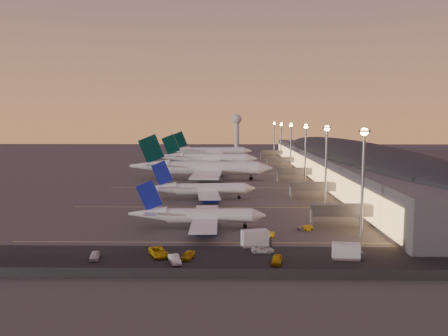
{
  "coord_description": "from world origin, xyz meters",
  "views": [
    {
      "loc": [
        5.25,
        -141.66,
        27.89
      ],
      "look_at": [
        2.0,
        45.0,
        7.0
      ],
      "focal_mm": 35.0,
      "sensor_mm": 36.0,
      "label": 1
    }
  ],
  "objects_px": {
    "baggage_tug_a": "(266,235)",
    "catering_truck_b": "(348,252)",
    "catering_truck_a": "(256,239)",
    "service_van_b": "(159,252)",
    "airliner_narrow_north": "(201,189)",
    "radar_tower": "(237,126)",
    "airliner_wide_near": "(201,168)",
    "service_van_e": "(263,250)",
    "airliner_narrow_south": "(198,216)",
    "service_van_a": "(95,256)",
    "service_van_f": "(277,259)",
    "baggage_tug_b": "(305,228)",
    "airliner_wide_far": "(210,151)",
    "airliner_wide_mid": "(206,158)",
    "service_van_c": "(175,259)",
    "service_van_d": "(188,255)"
  },
  "relations": [
    {
      "from": "baggage_tug_a",
      "to": "catering_truck_b",
      "type": "height_order",
      "value": "catering_truck_b"
    },
    {
      "from": "catering_truck_a",
      "to": "service_van_b",
      "type": "distance_m",
      "value": 21.79
    },
    {
      "from": "airliner_narrow_north",
      "to": "radar_tower",
      "type": "relative_size",
      "value": 1.19
    },
    {
      "from": "airliner_wide_near",
      "to": "service_van_e",
      "type": "relative_size",
      "value": 13.62
    },
    {
      "from": "airliner_narrow_south",
      "to": "service_van_b",
      "type": "relative_size",
      "value": 5.48
    },
    {
      "from": "catering_truck_b",
      "to": "service_van_a",
      "type": "bearing_deg",
      "value": -172.37
    },
    {
      "from": "radar_tower",
      "to": "service_van_f",
      "type": "distance_m",
      "value": 320.05
    },
    {
      "from": "airliner_narrow_south",
      "to": "catering_truck_b",
      "type": "distance_m",
      "value": 40.36
    },
    {
      "from": "airliner_narrow_north",
      "to": "service_van_b",
      "type": "bearing_deg",
      "value": -99.84
    },
    {
      "from": "baggage_tug_b",
      "to": "catering_truck_a",
      "type": "relative_size",
      "value": 0.58
    },
    {
      "from": "airliner_narrow_north",
      "to": "catering_truck_b",
      "type": "height_order",
      "value": "airliner_narrow_north"
    },
    {
      "from": "airliner_wide_far",
      "to": "baggage_tug_a",
      "type": "relative_size",
      "value": 13.68
    },
    {
      "from": "service_van_e",
      "to": "airliner_wide_far",
      "type": "bearing_deg",
      "value": 9.31
    },
    {
      "from": "airliner_wide_far",
      "to": "catering_truck_a",
      "type": "distance_m",
      "value": 217.63
    },
    {
      "from": "baggage_tug_b",
      "to": "catering_truck_b",
      "type": "xyz_separation_m",
      "value": [
        4.54,
        -22.98,
        1.03
      ]
    },
    {
      "from": "airliner_wide_mid",
      "to": "catering_truck_b",
      "type": "height_order",
      "value": "airliner_wide_mid"
    },
    {
      "from": "service_van_f",
      "to": "service_van_a",
      "type": "bearing_deg",
      "value": -171.85
    },
    {
      "from": "airliner_wide_mid",
      "to": "catering_truck_a",
      "type": "distance_m",
      "value": 162.02
    },
    {
      "from": "baggage_tug_b",
      "to": "service_van_f",
      "type": "xyz_separation_m",
      "value": [
        -9.87,
        -25.79,
        0.31
      ]
    },
    {
      "from": "catering_truck_a",
      "to": "service_van_c",
      "type": "bearing_deg",
      "value": -158.73
    },
    {
      "from": "service_van_c",
      "to": "catering_truck_b",
      "type": "bearing_deg",
      "value": -14.78
    },
    {
      "from": "baggage_tug_a",
      "to": "service_van_f",
      "type": "xyz_separation_m",
      "value": [
        0.61,
        -19.26,
        0.24
      ]
    },
    {
      "from": "baggage_tug_b",
      "to": "catering_truck_a",
      "type": "distance_m",
      "value": 19.31
    },
    {
      "from": "catering_truck_b",
      "to": "service_van_d",
      "type": "xyz_separation_m",
      "value": [
        -31.96,
        -0.19,
        -0.76
      ]
    },
    {
      "from": "service_van_f",
      "to": "service_van_e",
      "type": "bearing_deg",
      "value": 119.17
    },
    {
      "from": "radar_tower",
      "to": "catering_truck_b",
      "type": "xyz_separation_m",
      "value": [
        18.5,
        -316.51,
        -20.34
      ]
    },
    {
      "from": "catering_truck_a",
      "to": "service_van_f",
      "type": "distance_m",
      "value": 12.23
    },
    {
      "from": "airliner_wide_far",
      "to": "service_van_a",
      "type": "relative_size",
      "value": 13.58
    },
    {
      "from": "airliner_wide_mid",
      "to": "service_van_a",
      "type": "xyz_separation_m",
      "value": [
        -12.39,
        -170.49,
        -4.22
      ]
    },
    {
      "from": "baggage_tug_b",
      "to": "service_van_c",
      "type": "distance_m",
      "value": 39.5
    },
    {
      "from": "airliner_wide_mid",
      "to": "baggage_tug_b",
      "type": "height_order",
      "value": "airliner_wide_mid"
    },
    {
      "from": "service_van_c",
      "to": "catering_truck_a",
      "type": "bearing_deg",
      "value": 15.96
    },
    {
      "from": "baggage_tug_a",
      "to": "airliner_wide_mid",
      "type": "bearing_deg",
      "value": 121.7
    },
    {
      "from": "radar_tower",
      "to": "catering_truck_a",
      "type": "bearing_deg",
      "value": -89.86
    },
    {
      "from": "airliner_narrow_north",
      "to": "airliner_wide_near",
      "type": "height_order",
      "value": "airliner_wide_near"
    },
    {
      "from": "service_van_b",
      "to": "service_van_e",
      "type": "relative_size",
      "value": 1.32
    },
    {
      "from": "airliner_narrow_north",
      "to": "baggage_tug_a",
      "type": "relative_size",
      "value": 8.62
    },
    {
      "from": "catering_truck_a",
      "to": "service_van_a",
      "type": "xyz_separation_m",
      "value": [
        -32.89,
        -9.81,
        -0.91
      ]
    },
    {
      "from": "baggage_tug_b",
      "to": "service_van_b",
      "type": "xyz_separation_m",
      "value": [
        -33.64,
        -21.52,
        0.39
      ]
    },
    {
      "from": "airliner_wide_near",
      "to": "baggage_tug_b",
      "type": "height_order",
      "value": "airliner_wide_near"
    },
    {
      "from": "airliner_narrow_south",
      "to": "airliner_narrow_north",
      "type": "bearing_deg",
      "value": 91.52
    },
    {
      "from": "catering_truck_b",
      "to": "service_van_f",
      "type": "bearing_deg",
      "value": -162.32
    },
    {
      "from": "radar_tower",
      "to": "baggage_tug_b",
      "type": "height_order",
      "value": "radar_tower"
    },
    {
      "from": "catering_truck_b",
      "to": "service_van_d",
      "type": "distance_m",
      "value": 31.97
    },
    {
      "from": "airliner_narrow_south",
      "to": "catering_truck_b",
      "type": "xyz_separation_m",
      "value": [
        31.97,
        -24.58,
        -1.73
      ]
    },
    {
      "from": "baggage_tug_a",
      "to": "baggage_tug_b",
      "type": "xyz_separation_m",
      "value": [
        10.48,
        6.53,
        -0.07
      ]
    },
    {
      "from": "catering_truck_a",
      "to": "service_van_b",
      "type": "xyz_separation_m",
      "value": [
        -20.45,
        -7.47,
        -0.79
      ]
    },
    {
      "from": "catering_truck_b",
      "to": "service_van_e",
      "type": "xyz_separation_m",
      "value": [
        -16.64,
        4.06,
        -0.86
      ]
    },
    {
      "from": "catering_truck_a",
      "to": "service_van_a",
      "type": "distance_m",
      "value": 34.34
    },
    {
      "from": "airliner_wide_far",
      "to": "service_van_a",
      "type": "distance_m",
      "value": 226.71
    }
  ]
}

